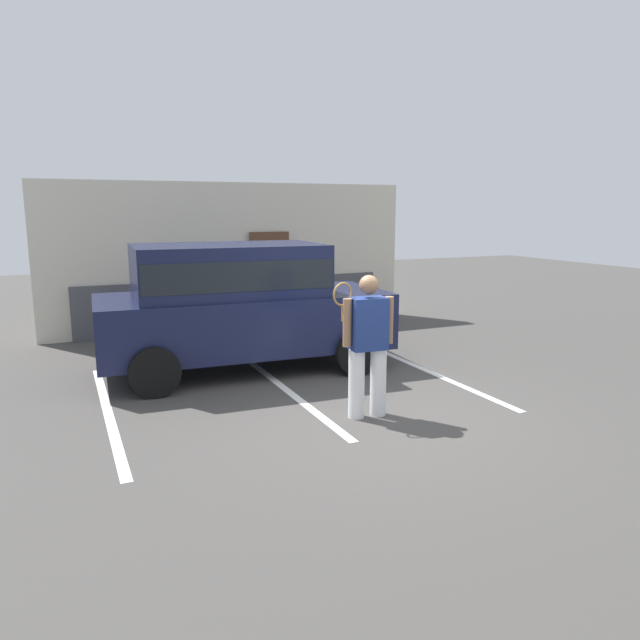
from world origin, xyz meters
TOP-DOWN VIEW (x-y plane):
  - ground_plane at (0.00, 0.00)m, footprint 40.00×40.00m
  - parking_stripe_0 at (-3.07, 1.50)m, footprint 0.12×4.40m
  - parking_stripe_1 at (-0.61, 1.50)m, footprint 0.12×4.40m
  - parking_stripe_2 at (1.85, 1.50)m, footprint 0.12×4.40m
  - house_frontage at (0.01, 6.27)m, footprint 8.01×0.40m
  - parked_suv at (-0.91, 2.81)m, footprint 4.68×2.34m
  - tennis_player_man at (-0.06, 0.01)m, footprint 0.80×0.32m
  - potted_plant_by_porch at (2.01, 5.44)m, footprint 0.62×0.62m

SIDE VIEW (x-z plane):
  - ground_plane at x=0.00m, z-range 0.00..0.00m
  - parking_stripe_0 at x=-3.07m, z-range 0.00..0.01m
  - parking_stripe_1 at x=-0.61m, z-range 0.00..0.01m
  - parking_stripe_2 at x=1.85m, z-range 0.00..0.01m
  - potted_plant_by_porch at x=2.01m, z-range 0.04..0.86m
  - tennis_player_man at x=-0.06m, z-range 0.04..1.84m
  - parked_suv at x=-0.91m, z-range 0.12..2.17m
  - house_frontage at x=0.01m, z-range -0.10..3.05m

